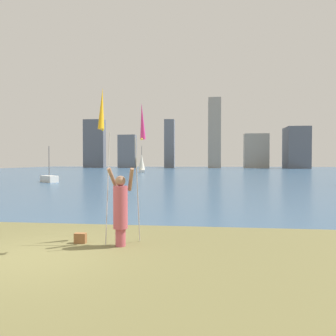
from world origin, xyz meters
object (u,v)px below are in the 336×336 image
(kite_flag_right, at_px, (142,125))
(sailboat_3, at_px, (49,179))
(kite_flag_left, at_px, (102,113))
(sailboat_2, at_px, (142,164))
(person, at_px, (121,208))
(bag, at_px, (80,238))

(kite_flag_right, relative_size, sailboat_3, 1.00)
(kite_flag_left, height_order, sailboat_2, sailboat_2)
(kite_flag_right, bearing_deg, kite_flag_left, -127.64)
(person, bearing_deg, kite_flag_left, -148.63)
(sailboat_3, bearing_deg, person, -58.71)
(bag, distance_m, sailboat_3, 26.18)
(bag, xyz_separation_m, sailboat_3, (-12.82, 22.83, 0.23))
(kite_flag_right, height_order, bag, kite_flag_right)
(sailboat_2, bearing_deg, bag, -80.61)
(person, height_order, bag, person)
(person, bearing_deg, sailboat_3, 123.80)
(sailboat_2, bearing_deg, sailboat_3, -99.01)
(kite_flag_right, relative_size, sailboat_2, 0.73)
(kite_flag_right, bearing_deg, sailboat_2, 101.24)
(kite_flag_left, bearing_deg, sailboat_3, 120.31)
(kite_flag_right, xyz_separation_m, sailboat_3, (-14.38, 22.15, -2.86))
(person, relative_size, bag, 6.61)
(kite_flag_right, distance_m, sailboat_3, 26.56)
(kite_flag_left, bearing_deg, kite_flag_right, 52.36)
(bag, height_order, sailboat_2, sailboat_2)
(sailboat_2, height_order, sailboat_3, sailboat_2)
(bag, bearing_deg, sailboat_2, 99.39)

